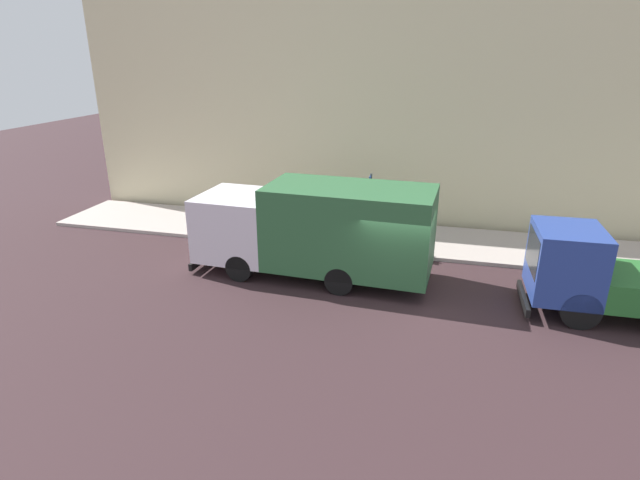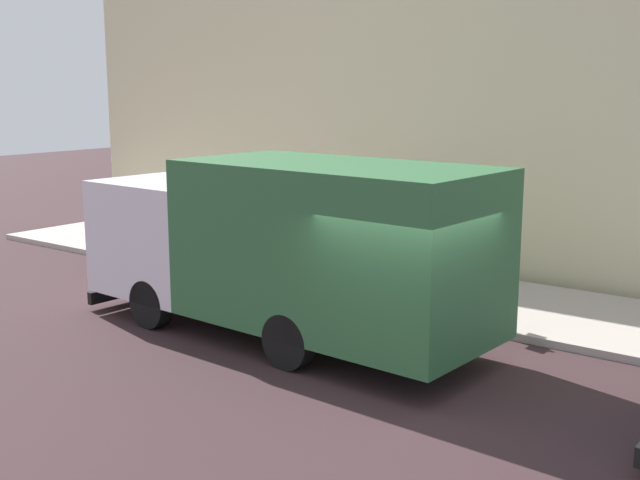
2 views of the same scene
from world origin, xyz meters
The scene contains 8 objects.
ground centered at (0.00, 0.00, 0.00)m, with size 80.00×80.00×0.00m, color #362427.
sidewalk centered at (4.80, 0.00, 0.07)m, with size 3.59×30.00×0.14m, color #B5A8A0.
building_facade centered at (7.09, 0.00, 4.99)m, with size 0.50×30.00×9.98m, color beige.
large_utility_truck centered at (0.83, 2.89, 1.67)m, with size 2.95×7.89×3.09m.
small_flatbed_truck centered at (0.16, -5.73, 1.18)m, with size 2.20×5.67×2.50m.
pedestrian_walking centered at (5.51, 2.97, 1.04)m, with size 0.53×0.53×1.72m.
traffic_cone_orange centered at (3.25, 6.00, 0.42)m, with size 0.40×0.40×0.57m, color orange.
street_sign_post centered at (3.50, 1.58, 1.77)m, with size 0.44×0.08×2.78m.
Camera 1 is at (-14.11, -1.01, 7.01)m, focal length 28.45 mm.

